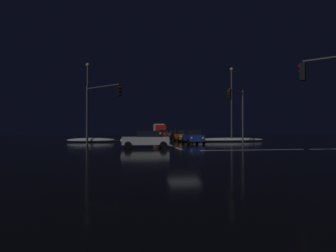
{
  "coord_description": "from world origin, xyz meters",
  "views": [
    {
      "loc": [
        -4.41,
        -21.09,
        1.72
      ],
      "look_at": [
        0.45,
        11.99,
        2.11
      ],
      "focal_mm": 28.93,
      "sensor_mm": 36.0,
      "label": 1
    }
  ],
  "objects_px": {
    "sedan_white": "(163,133)",
    "sedan_silver_crossing": "(146,139)",
    "sedan_blue": "(193,137)",
    "traffic_signal_ne": "(237,106)",
    "sedan_black": "(178,135)",
    "traffic_signal_nw": "(100,103)",
    "sedan_red": "(166,134)",
    "streetlamp_right_near": "(232,99)",
    "sedan_orange": "(183,136)",
    "streetlamp_left_near": "(88,97)",
    "box_truck": "(159,129)",
    "sedan_gray": "(173,134)"
  },
  "relations": [
    {
      "from": "traffic_signal_ne",
      "to": "sedan_orange",
      "type": "bearing_deg",
      "value": 115.8
    },
    {
      "from": "sedan_orange",
      "to": "sedan_white",
      "type": "relative_size",
      "value": 1.0
    },
    {
      "from": "sedan_blue",
      "to": "streetlamp_left_near",
      "type": "distance_m",
      "value": 14.1
    },
    {
      "from": "sedan_black",
      "to": "traffic_signal_nw",
      "type": "xyz_separation_m",
      "value": [
        -11.06,
        -15.74,
        3.62
      ]
    },
    {
      "from": "traffic_signal_nw",
      "to": "streetlamp_left_near",
      "type": "relative_size",
      "value": 0.63
    },
    {
      "from": "streetlamp_left_near",
      "to": "sedan_red",
      "type": "bearing_deg",
      "value": 58.39
    },
    {
      "from": "sedan_orange",
      "to": "sedan_silver_crossing",
      "type": "relative_size",
      "value": 1.0
    },
    {
      "from": "sedan_gray",
      "to": "sedan_silver_crossing",
      "type": "xyz_separation_m",
      "value": [
        -6.78,
        -25.22,
        0.0
      ]
    },
    {
      "from": "sedan_blue",
      "to": "box_truck",
      "type": "xyz_separation_m",
      "value": [
        0.31,
        38.42,
        0.91
      ]
    },
    {
      "from": "sedan_blue",
      "to": "streetlamp_right_near",
      "type": "xyz_separation_m",
      "value": [
        6.23,
        3.41,
        4.96
      ]
    },
    {
      "from": "sedan_white",
      "to": "sedan_blue",
      "type": "bearing_deg",
      "value": -90.53
    },
    {
      "from": "sedan_orange",
      "to": "streetlamp_left_near",
      "type": "xyz_separation_m",
      "value": [
        -12.77,
        -2.71,
        4.93
      ]
    },
    {
      "from": "sedan_gray",
      "to": "sedan_red",
      "type": "bearing_deg",
      "value": 95.11
    },
    {
      "from": "sedan_red",
      "to": "sedan_silver_crossing",
      "type": "relative_size",
      "value": 1.0
    },
    {
      "from": "sedan_gray",
      "to": "sedan_red",
      "type": "relative_size",
      "value": 1.0
    },
    {
      "from": "sedan_red",
      "to": "streetlamp_right_near",
      "type": "distance_m",
      "value": 22.37
    },
    {
      "from": "sedan_black",
      "to": "box_truck",
      "type": "bearing_deg",
      "value": 90.4
    },
    {
      "from": "sedan_orange",
      "to": "streetlamp_left_near",
      "type": "relative_size",
      "value": 0.43
    },
    {
      "from": "sedan_white",
      "to": "traffic_signal_ne",
      "type": "bearing_deg",
      "value": -83.09
    },
    {
      "from": "sedan_silver_crossing",
      "to": "traffic_signal_ne",
      "type": "bearing_deg",
      "value": 21.12
    },
    {
      "from": "sedan_black",
      "to": "streetlamp_right_near",
      "type": "relative_size",
      "value": 0.43
    },
    {
      "from": "sedan_black",
      "to": "sedan_white",
      "type": "distance_m",
      "value": 18.42
    },
    {
      "from": "traffic_signal_nw",
      "to": "streetlamp_right_near",
      "type": "xyz_separation_m",
      "value": [
        16.8,
        6.69,
        1.34
      ]
    },
    {
      "from": "sedan_gray",
      "to": "traffic_signal_nw",
      "type": "height_order",
      "value": "traffic_signal_nw"
    },
    {
      "from": "sedan_silver_crossing",
      "to": "traffic_signal_ne",
      "type": "xyz_separation_m",
      "value": [
        10.5,
        4.05,
        3.49
      ]
    },
    {
      "from": "traffic_signal_nw",
      "to": "traffic_signal_ne",
      "type": "bearing_deg",
      "value": 1.34
    },
    {
      "from": "sedan_silver_crossing",
      "to": "traffic_signal_ne",
      "type": "height_order",
      "value": "traffic_signal_ne"
    },
    {
      "from": "sedan_red",
      "to": "streetlamp_right_near",
      "type": "xyz_separation_m",
      "value": [
        6.1,
        -20.94,
        4.96
      ]
    },
    {
      "from": "sedan_black",
      "to": "sedan_silver_crossing",
      "type": "relative_size",
      "value": 1.0
    },
    {
      "from": "sedan_silver_crossing",
      "to": "sedan_white",
      "type": "bearing_deg",
      "value": 80.41
    },
    {
      "from": "sedan_red",
      "to": "sedan_white",
      "type": "distance_m",
      "value": 6.52
    },
    {
      "from": "sedan_blue",
      "to": "sedan_orange",
      "type": "bearing_deg",
      "value": 89.89
    },
    {
      "from": "sedan_blue",
      "to": "sedan_gray",
      "type": "height_order",
      "value": "same"
    },
    {
      "from": "sedan_blue",
      "to": "sedan_white",
      "type": "bearing_deg",
      "value": 89.47
    },
    {
      "from": "sedan_silver_crossing",
      "to": "sedan_gray",
      "type": "bearing_deg",
      "value": 74.95
    },
    {
      "from": "box_truck",
      "to": "streetlamp_right_near",
      "type": "relative_size",
      "value": 0.82
    },
    {
      "from": "sedan_red",
      "to": "streetlamp_left_near",
      "type": "relative_size",
      "value": 0.43
    },
    {
      "from": "sedan_silver_crossing",
      "to": "traffic_signal_nw",
      "type": "height_order",
      "value": "traffic_signal_nw"
    },
    {
      "from": "sedan_red",
      "to": "sedan_gray",
      "type": "bearing_deg",
      "value": -84.89
    },
    {
      "from": "streetlamp_left_near",
      "to": "sedan_white",
      "type": "bearing_deg",
      "value": 64.59
    },
    {
      "from": "traffic_signal_nw",
      "to": "streetlamp_left_near",
      "type": "xyz_separation_m",
      "value": [
        -2.19,
        6.69,
        1.3
      ]
    },
    {
      "from": "sedan_black",
      "to": "traffic_signal_nw",
      "type": "relative_size",
      "value": 0.68
    },
    {
      "from": "sedan_white",
      "to": "sedan_silver_crossing",
      "type": "distance_m",
      "value": 38.4
    },
    {
      "from": "sedan_blue",
      "to": "traffic_signal_ne",
      "type": "bearing_deg",
      "value": -33.79
    },
    {
      "from": "sedan_white",
      "to": "streetlamp_right_near",
      "type": "bearing_deg",
      "value": -77.79
    },
    {
      "from": "sedan_silver_crossing",
      "to": "box_truck",
      "type": "bearing_deg",
      "value": 81.96
    },
    {
      "from": "sedan_red",
      "to": "box_truck",
      "type": "distance_m",
      "value": 14.1
    },
    {
      "from": "sedan_orange",
      "to": "traffic_signal_ne",
      "type": "bearing_deg",
      "value": -64.2
    },
    {
      "from": "streetlamp_left_near",
      "to": "sedan_blue",
      "type": "bearing_deg",
      "value": -14.95
    },
    {
      "from": "sedan_white",
      "to": "box_truck",
      "type": "bearing_deg",
      "value": 89.85
    }
  ]
}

